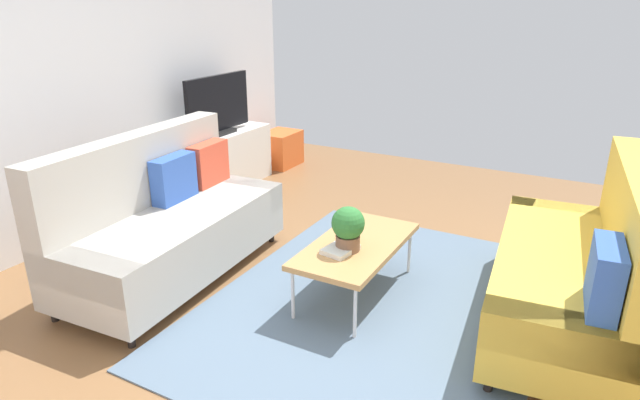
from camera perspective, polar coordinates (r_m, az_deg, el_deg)
ground_plane at (r=3.88m, az=3.84°, el=-11.52°), size 7.68×7.68×0.00m
wall_far at (r=5.16m, az=-25.88°, el=11.80°), size 6.40×0.12×2.90m
area_rug at (r=3.95m, az=6.07°, el=-10.81°), size 2.90×2.20×0.01m
couch_beige at (r=4.32m, az=-15.77°, el=-2.12°), size 1.94×0.95×1.10m
couch_green at (r=3.84m, az=25.57°, el=-6.49°), size 1.97×1.02×1.10m
coffee_table at (r=3.88m, az=3.85°, el=-4.89°), size 1.10×0.56×0.42m
tv_console at (r=6.23m, az=-10.44°, el=4.03°), size 1.40×0.44×0.64m
tv at (r=6.08m, az=-10.68°, el=9.73°), size 1.00×0.20×0.64m
storage_trunk at (r=7.06m, az=-4.18°, el=5.42°), size 0.52×0.40×0.44m
potted_plant at (r=3.69m, az=2.97°, el=-2.86°), size 0.23×0.23×0.32m
table_book_0 at (r=3.72m, az=2.15°, el=-5.23°), size 0.27×0.22×0.03m
vase_0 at (r=5.75m, az=-14.70°, el=6.37°), size 0.09×0.09×0.15m
bottle_0 at (r=5.80m, az=-13.02°, el=6.62°), size 0.05×0.05×0.15m
bottle_1 at (r=5.86m, az=-12.42°, el=7.13°), size 0.05×0.05×0.21m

